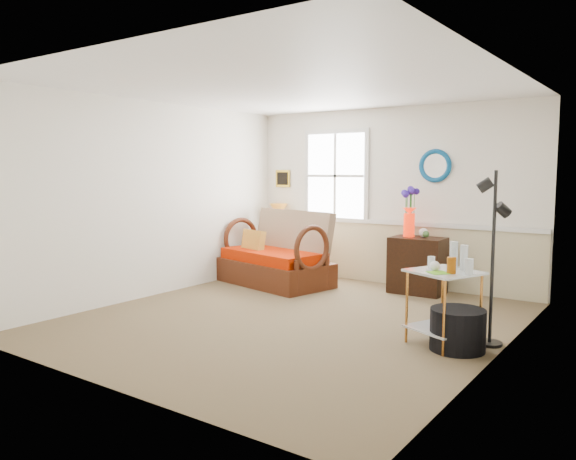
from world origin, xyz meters
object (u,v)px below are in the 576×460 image
Objects in this scene: loveseat at (275,248)px; floor_lamp at (493,259)px; cabinet at (417,265)px; ottoman at (458,330)px; side_table at (443,308)px; lamp_stand at (280,254)px.

loveseat is 3.64m from floor_lamp.
cabinet is 1.50× the size of ottoman.
floor_lamp reaches higher than side_table.
loveseat is at bearing 155.31° from side_table.
ottoman is (0.17, -0.07, -0.17)m from side_table.
side_table is at bearing 156.77° from ottoman.
cabinet is at bearing 120.89° from ottoman.
side_table reaches higher than lamp_stand.
ottoman is at bearing -60.72° from cabinet.
loveseat is 3.38m from side_table.
side_table is 0.67m from floor_lamp.
floor_lamp is 0.76m from ottoman.
cabinet is 0.46× the size of floor_lamp.
cabinet is 1.06× the size of side_table.
side_table is at bearing -161.17° from floor_lamp.
cabinet is at bearing -4.22° from lamp_stand.
side_table is 1.42× the size of ottoman.
lamp_stand is at bearing 134.61° from loveseat.
side_table is at bearing -32.00° from lamp_stand.
cabinet is 2.49m from ottoman.
floor_lamp reaches higher than lamp_stand.
ottoman is (3.76, -2.32, -0.11)m from lamp_stand.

